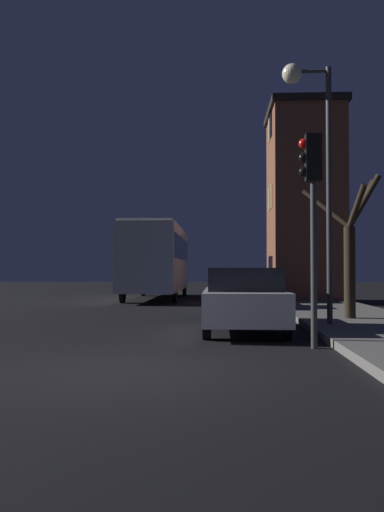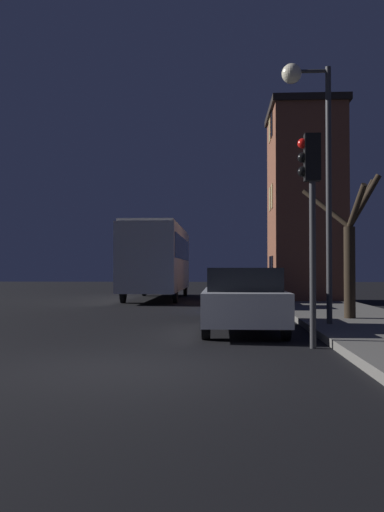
{
  "view_description": "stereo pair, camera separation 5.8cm",
  "coord_description": "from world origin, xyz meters",
  "px_view_note": "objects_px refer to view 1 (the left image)",
  "views": [
    {
      "loc": [
        1.35,
        -8.64,
        1.5
      ],
      "look_at": [
        0.48,
        8.91,
        1.91
      ],
      "focal_mm": 40.0,
      "sensor_mm": 36.0,
      "label": 1
    },
    {
      "loc": [
        1.41,
        -8.64,
        1.5
      ],
      "look_at": [
        0.48,
        8.91,
        1.91
      ],
      "focal_mm": 40.0,
      "sensor_mm": 36.0,
      "label": 2
    }
  ],
  "objects_px": {
    "bus": "(157,256)",
    "car_near_lane": "(244,299)",
    "streetlamp": "(311,133)",
    "car_mid_lane": "(236,289)",
    "car_far_lane": "(228,284)",
    "bare_tree": "(350,248)",
    "traffic_light": "(312,194)"
  },
  "relations": [
    {
      "from": "bare_tree",
      "to": "bus",
      "type": "distance_m",
      "value": 14.49
    },
    {
      "from": "bus",
      "to": "traffic_light",
      "type": "bearing_deg",
      "value": -74.44
    },
    {
      "from": "bare_tree",
      "to": "traffic_light",
      "type": "bearing_deg",
      "value": -110.47
    },
    {
      "from": "car_near_lane",
      "to": "car_far_lane",
      "type": "height_order",
      "value": "car_near_lane"
    },
    {
      "from": "bus",
      "to": "car_near_lane",
      "type": "distance_m",
      "value": 15.6
    },
    {
      "from": "bus",
      "to": "car_near_lane",
      "type": "relative_size",
      "value": 2.41
    },
    {
      "from": "traffic_light",
      "to": "bare_tree",
      "type": "xyz_separation_m",
      "value": [
        1.83,
        4.9,
        -0.87
      ]
    },
    {
      "from": "streetlamp",
      "to": "car_near_lane",
      "type": "xyz_separation_m",
      "value": [
        -1.68,
        -0.6,
        -4.1
      ]
    },
    {
      "from": "bus",
      "to": "streetlamp",
      "type": "bearing_deg",
      "value": -69.46
    },
    {
      "from": "bare_tree",
      "to": "car_far_lane",
      "type": "relative_size",
      "value": 0.93
    },
    {
      "from": "streetlamp",
      "to": "bare_tree",
      "type": "distance_m",
      "value": 3.54
    },
    {
      "from": "streetlamp",
      "to": "car_far_lane",
      "type": "relative_size",
      "value": 1.53
    },
    {
      "from": "traffic_light",
      "to": "car_near_lane",
      "type": "relative_size",
      "value": 0.93
    },
    {
      "from": "bare_tree",
      "to": "car_mid_lane",
      "type": "relative_size",
      "value": 0.95
    },
    {
      "from": "bare_tree",
      "to": "car_far_lane",
      "type": "xyz_separation_m",
      "value": [
        -3.17,
        13.72,
        -1.34
      ]
    },
    {
      "from": "bare_tree",
      "to": "bus",
      "type": "height_order",
      "value": "bare_tree"
    },
    {
      "from": "car_mid_lane",
      "to": "bus",
      "type": "bearing_deg",
      "value": 115.82
    },
    {
      "from": "car_mid_lane",
      "to": "streetlamp",
      "type": "bearing_deg",
      "value": -76.08
    },
    {
      "from": "bare_tree",
      "to": "bus",
      "type": "bearing_deg",
      "value": 117.82
    },
    {
      "from": "car_near_lane",
      "to": "car_mid_lane",
      "type": "bearing_deg",
      "value": 89.83
    },
    {
      "from": "car_far_lane",
      "to": "bare_tree",
      "type": "bearing_deg",
      "value": -76.98
    },
    {
      "from": "streetlamp",
      "to": "car_mid_lane",
      "type": "distance_m",
      "value": 8.04
    },
    {
      "from": "streetlamp",
      "to": "car_mid_lane",
      "type": "xyz_separation_m",
      "value": [
        -1.66,
        6.7,
        -4.12
      ]
    },
    {
      "from": "car_near_lane",
      "to": "car_far_lane",
      "type": "xyz_separation_m",
      "value": [
        -0.15,
        15.99,
        -0.05
      ]
    },
    {
      "from": "streetlamp",
      "to": "bare_tree",
      "type": "height_order",
      "value": "streetlamp"
    },
    {
      "from": "car_mid_lane",
      "to": "car_far_lane",
      "type": "distance_m",
      "value": 8.69
    },
    {
      "from": "traffic_light",
      "to": "bare_tree",
      "type": "height_order",
      "value": "bare_tree"
    },
    {
      "from": "traffic_light",
      "to": "car_near_lane",
      "type": "xyz_separation_m",
      "value": [
        -1.19,
        2.62,
        -2.15
      ]
    },
    {
      "from": "traffic_light",
      "to": "bare_tree",
      "type": "distance_m",
      "value": 5.3
    },
    {
      "from": "streetlamp",
      "to": "car_near_lane",
      "type": "bearing_deg",
      "value": -160.39
    },
    {
      "from": "traffic_light",
      "to": "car_mid_lane",
      "type": "bearing_deg",
      "value": 96.71
    },
    {
      "from": "bare_tree",
      "to": "car_far_lane",
      "type": "bearing_deg",
      "value": 103.02
    }
  ]
}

